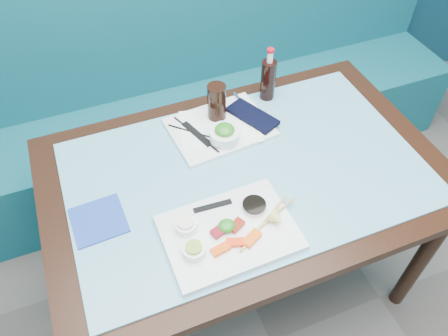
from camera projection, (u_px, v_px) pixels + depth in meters
name	position (u px, v px, depth m)	size (l,w,h in m)	color
booth_bench	(181.00, 108.00, 2.32)	(3.00, 0.56, 1.17)	#0E535E
dining_table	(245.00, 187.00, 1.59)	(1.40, 0.90, 0.75)	black
glass_top	(246.00, 172.00, 1.52)	(1.22, 0.76, 0.01)	#5DA2BB
sashimi_plate	(229.00, 232.00, 1.34)	(0.40, 0.29, 0.02)	white
salmon_left	(221.00, 249.00, 1.28)	(0.06, 0.03, 0.01)	#ED4C09
salmon_mid	(236.00, 243.00, 1.29)	(0.06, 0.03, 0.01)	#FF320A
salmon_right	(252.00, 238.00, 1.30)	(0.06, 0.03, 0.02)	#FF5B0A
tuna_left	(220.00, 231.00, 1.32)	(0.05, 0.03, 0.02)	maroon
tuna_right	(236.00, 225.00, 1.33)	(0.05, 0.03, 0.02)	maroon
seaweed_garnish	(227.00, 226.00, 1.32)	(0.05, 0.05, 0.03)	#24781B
ramekin_wasabi	(194.00, 251.00, 1.27)	(0.07, 0.07, 0.03)	white
wasabi_fill	(194.00, 247.00, 1.25)	(0.05, 0.05, 0.01)	#85AD37
ramekin_ginger	(186.00, 226.00, 1.32)	(0.07, 0.07, 0.03)	white
ginger_fill	(186.00, 222.00, 1.31)	(0.05, 0.05, 0.01)	beige
soy_dish	(254.00, 207.00, 1.38)	(0.08, 0.08, 0.02)	silver
soy_fill	(254.00, 205.00, 1.37)	(0.08, 0.08, 0.01)	black
lemon_wedge	(277.00, 219.00, 1.33)	(0.05, 0.05, 0.04)	#E4E66D
chopstick_sleeve	(213.00, 206.00, 1.39)	(0.13, 0.02, 0.00)	black
wooden_chopstick_a	(264.00, 223.00, 1.34)	(0.01, 0.01, 0.26)	tan
wooden_chopstick_b	(267.00, 222.00, 1.35)	(0.01, 0.01, 0.26)	tan
serving_tray	(220.00, 128.00, 1.66)	(0.37, 0.28, 0.01)	white
paper_placemat	(220.00, 126.00, 1.65)	(0.30, 0.21, 0.00)	white
seaweed_bowl	(225.00, 135.00, 1.59)	(0.11, 0.11, 0.04)	white
seaweed_salad	(225.00, 130.00, 1.56)	(0.07, 0.07, 0.04)	#25791C
cola_glass	(217.00, 102.00, 1.63)	(0.07, 0.07, 0.15)	black
navy_pouch	(252.00, 116.00, 1.68)	(0.09, 0.20, 0.02)	black
fork	(240.00, 100.00, 1.74)	(0.01, 0.01, 0.10)	silver
black_chopstick_a	(196.00, 134.00, 1.62)	(0.01, 0.01, 0.25)	black
black_chopstick_b	(198.00, 133.00, 1.62)	(0.01, 0.01, 0.25)	black
tray_sleeve	(197.00, 134.00, 1.62)	(0.03, 0.16, 0.00)	black
cola_bottle_body	(268.00, 80.00, 1.73)	(0.06, 0.06, 0.17)	black
cola_bottle_neck	(270.00, 57.00, 1.65)	(0.02, 0.02, 0.05)	white
cola_bottle_cap	(271.00, 50.00, 1.62)	(0.03, 0.03, 0.01)	#B40B17
blue_napkin	(99.00, 220.00, 1.38)	(0.16, 0.16, 0.01)	#1B3C96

